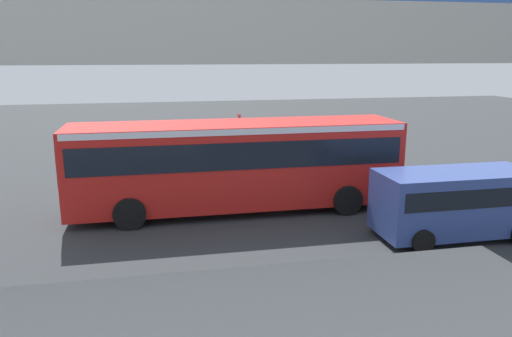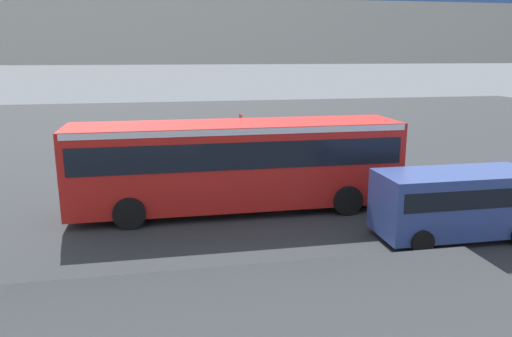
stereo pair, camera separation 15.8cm
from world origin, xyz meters
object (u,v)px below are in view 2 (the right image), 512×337
at_px(pedestrian, 314,154).
at_px(traffic_sign, 240,134).
at_px(city_bus, 237,159).
at_px(parked_van, 456,200).

xyz_separation_m(pedestrian, traffic_sign, (3.44, -0.41, 1.00)).
relative_size(city_bus, pedestrian, 6.44).
relative_size(parked_van, pedestrian, 2.68).
relative_size(city_bus, traffic_sign, 4.12).
bearing_deg(parked_van, traffic_sign, -61.37).
relative_size(city_bus, parked_van, 2.40).
relative_size(parked_van, traffic_sign, 1.71).
height_order(city_bus, parked_van, city_bus).
xyz_separation_m(parked_van, pedestrian, (1.62, -8.86, -0.30)).
bearing_deg(parked_van, pedestrian, -79.64).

